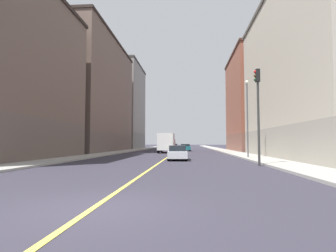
{
  "coord_description": "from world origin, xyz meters",
  "views": [
    {
      "loc": [
        2.32,
        -6.63,
        1.59
      ],
      "look_at": [
        -0.43,
        29.63,
        3.77
      ],
      "focal_mm": 29.52,
      "sensor_mm": 36.0,
      "label": 1
    }
  ],
  "objects_px": {
    "building_right_corner": "(0,71)",
    "street_lamp_left_near": "(247,111)",
    "car_teal": "(185,148)",
    "box_truck": "(167,143)",
    "car_silver": "(177,153)",
    "traffic_light_left_near": "(258,104)",
    "car_red": "(161,147)",
    "building_right_distant": "(123,107)",
    "car_white": "(174,147)",
    "building_left_near": "(315,73)",
    "building_right_midblock": "(92,96)",
    "building_left_mid": "(257,103)"
  },
  "relations": [
    {
      "from": "building_left_mid",
      "to": "building_left_near",
      "type": "bearing_deg",
      "value": -90.0
    },
    {
      "from": "car_white",
      "to": "car_silver",
      "type": "bearing_deg",
      "value": -86.45
    },
    {
      "from": "building_left_near",
      "to": "car_white",
      "type": "distance_m",
      "value": 41.33
    },
    {
      "from": "building_left_near",
      "to": "box_truck",
      "type": "bearing_deg",
      "value": 137.07
    },
    {
      "from": "building_right_distant",
      "to": "car_red",
      "type": "relative_size",
      "value": 5.01
    },
    {
      "from": "building_right_midblock",
      "to": "car_silver",
      "type": "relative_size",
      "value": 5.67
    },
    {
      "from": "street_lamp_left_near",
      "to": "building_right_distant",
      "type": "bearing_deg",
      "value": 118.03
    },
    {
      "from": "car_teal",
      "to": "box_truck",
      "type": "relative_size",
      "value": 0.63
    },
    {
      "from": "building_right_distant",
      "to": "building_right_midblock",
      "type": "bearing_deg",
      "value": -90.0
    },
    {
      "from": "building_left_mid",
      "to": "car_white",
      "type": "height_order",
      "value": "building_left_mid"
    },
    {
      "from": "building_right_distant",
      "to": "traffic_light_left_near",
      "type": "distance_m",
      "value": 56.42
    },
    {
      "from": "street_lamp_left_near",
      "to": "car_teal",
      "type": "height_order",
      "value": "street_lamp_left_near"
    },
    {
      "from": "car_silver",
      "to": "building_left_near",
      "type": "bearing_deg",
      "value": 11.02
    },
    {
      "from": "building_right_corner",
      "to": "traffic_light_left_near",
      "type": "height_order",
      "value": "building_right_corner"
    },
    {
      "from": "building_left_near",
      "to": "building_left_mid",
      "type": "bearing_deg",
      "value": 90.0
    },
    {
      "from": "building_left_near",
      "to": "car_red",
      "type": "bearing_deg",
      "value": 117.7
    },
    {
      "from": "car_teal",
      "to": "building_left_near",
      "type": "bearing_deg",
      "value": -61.67
    },
    {
      "from": "street_lamp_left_near",
      "to": "car_silver",
      "type": "bearing_deg",
      "value": -162.13
    },
    {
      "from": "building_left_near",
      "to": "building_right_midblock",
      "type": "bearing_deg",
      "value": 146.97
    },
    {
      "from": "traffic_light_left_near",
      "to": "box_truck",
      "type": "bearing_deg",
      "value": 109.12
    },
    {
      "from": "car_teal",
      "to": "car_white",
      "type": "height_order",
      "value": "car_teal"
    },
    {
      "from": "building_right_corner",
      "to": "box_truck",
      "type": "xyz_separation_m",
      "value": [
        13.75,
        19.42,
        -6.54
      ]
    },
    {
      "from": "street_lamp_left_near",
      "to": "building_right_corner",
      "type": "bearing_deg",
      "value": -170.01
    },
    {
      "from": "building_right_corner",
      "to": "car_silver",
      "type": "relative_size",
      "value": 4.1
    },
    {
      "from": "building_right_midblock",
      "to": "car_white",
      "type": "distance_m",
      "value": 24.34
    },
    {
      "from": "building_right_distant",
      "to": "street_lamp_left_near",
      "type": "height_order",
      "value": "building_right_distant"
    },
    {
      "from": "car_teal",
      "to": "building_right_midblock",
      "type": "bearing_deg",
      "value": -162.33
    },
    {
      "from": "building_right_corner",
      "to": "street_lamp_left_near",
      "type": "xyz_separation_m",
      "value": [
        22.99,
        4.05,
        -3.39
      ]
    },
    {
      "from": "traffic_light_left_near",
      "to": "car_red",
      "type": "distance_m",
      "value": 46.47
    },
    {
      "from": "building_left_mid",
      "to": "car_red",
      "type": "bearing_deg",
      "value": 146.87
    },
    {
      "from": "car_silver",
      "to": "car_white",
      "type": "xyz_separation_m",
      "value": [
        -2.48,
        39.88,
        0.01
      ]
    },
    {
      "from": "car_teal",
      "to": "car_white",
      "type": "xyz_separation_m",
      "value": [
        -2.84,
        12.6,
        -0.01
      ]
    },
    {
      "from": "car_red",
      "to": "car_silver",
      "type": "bearing_deg",
      "value": -82.16
    },
    {
      "from": "building_left_near",
      "to": "building_right_distant",
      "type": "bearing_deg",
      "value": 124.88
    },
    {
      "from": "box_truck",
      "to": "car_silver",
      "type": "bearing_deg",
      "value": -82.21
    },
    {
      "from": "traffic_light_left_near",
      "to": "car_teal",
      "type": "bearing_deg",
      "value": 99.28
    },
    {
      "from": "building_left_near",
      "to": "building_right_midblock",
      "type": "height_order",
      "value": "building_right_midblock"
    },
    {
      "from": "traffic_light_left_near",
      "to": "car_red",
      "type": "xyz_separation_m",
      "value": [
        -11.17,
        44.96,
        -3.66
      ]
    },
    {
      "from": "building_right_midblock",
      "to": "box_truck",
      "type": "relative_size",
      "value": 3.57
    },
    {
      "from": "building_left_mid",
      "to": "car_white",
      "type": "relative_size",
      "value": 4.55
    },
    {
      "from": "building_left_near",
      "to": "building_right_corner",
      "type": "height_order",
      "value": "building_left_near"
    },
    {
      "from": "building_right_corner",
      "to": "box_truck",
      "type": "distance_m",
      "value": 24.68
    },
    {
      "from": "car_white",
      "to": "car_red",
      "type": "bearing_deg",
      "value": -159.6
    },
    {
      "from": "building_right_corner",
      "to": "street_lamp_left_near",
      "type": "bearing_deg",
      "value": 9.99
    },
    {
      "from": "building_right_distant",
      "to": "car_teal",
      "type": "height_order",
      "value": "building_right_distant"
    },
    {
      "from": "traffic_light_left_near",
      "to": "car_red",
      "type": "height_order",
      "value": "traffic_light_left_near"
    },
    {
      "from": "traffic_light_left_near",
      "to": "car_silver",
      "type": "distance_m",
      "value": 9.22
    },
    {
      "from": "building_left_near",
      "to": "traffic_light_left_near",
      "type": "bearing_deg",
      "value": -131.59
    },
    {
      "from": "car_red",
      "to": "car_white",
      "type": "height_order",
      "value": "car_white"
    },
    {
      "from": "traffic_light_left_near",
      "to": "building_left_near",
      "type": "bearing_deg",
      "value": 48.41
    }
  ]
}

